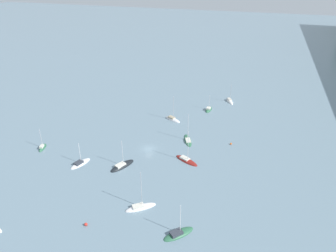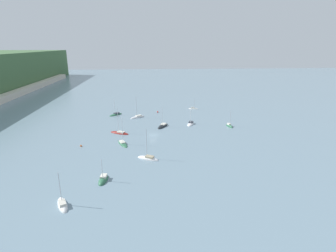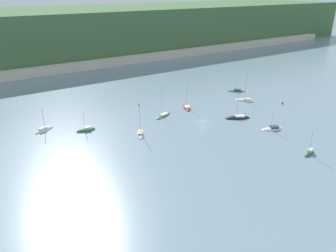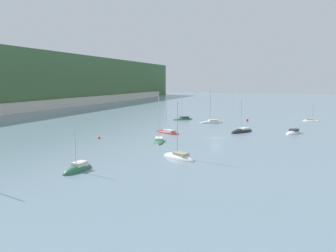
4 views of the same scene
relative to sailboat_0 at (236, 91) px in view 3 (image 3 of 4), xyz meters
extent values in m
plane|color=slate|center=(-33.57, -18.57, -0.11)|extent=(600.00, 600.00, 0.00)
cube|color=#42663D|center=(-33.57, 121.84, 14.35)|extent=(465.66, 85.86, 28.91)
cube|color=beige|center=(-33.57, 75.41, 2.02)|extent=(395.81, 6.00, 4.25)
ellipsoid|color=#2D6647|center=(-0.05, 0.05, -0.11)|extent=(7.56, 7.43, 1.34)
cube|color=#333842|center=(0.41, -0.39, 0.62)|extent=(3.35, 3.33, 0.71)
cylinder|color=silver|center=(-0.34, 0.33, 4.35)|extent=(0.14, 0.14, 8.18)
ellipsoid|color=maroon|center=(-30.18, -4.89, -0.11)|extent=(6.26, 8.73, 1.42)
cube|color=silver|center=(-30.50, -5.49, 0.54)|extent=(2.98, 3.54, 0.52)
cylinder|color=silver|center=(-29.97, -4.51, 5.50)|extent=(0.14, 0.14, 10.43)
ellipsoid|color=silver|center=(-19.63, -36.22, -0.11)|extent=(7.80, 4.98, 1.44)
cube|color=#333842|center=(-19.08, -36.43, 0.65)|extent=(3.11, 2.59, 0.72)
cylinder|color=silver|center=(-19.98, -36.09, 3.73)|extent=(0.14, 0.14, 6.88)
ellipsoid|color=silver|center=(-6.06, -11.47, -0.11)|extent=(6.67, 7.89, 1.70)
cube|color=silver|center=(-5.67, -11.99, 0.68)|extent=(3.01, 3.29, 0.64)
cylinder|color=#B2B2B7|center=(-6.30, -11.14, 5.67)|extent=(0.14, 0.14, 10.63)
ellipsoid|color=black|center=(-22.02, -23.23, -0.11)|extent=(9.10, 6.46, 1.90)
cube|color=silver|center=(-21.39, -23.55, 0.69)|extent=(3.70, 3.14, 0.55)
cylinder|color=silver|center=(-22.41, -23.02, 4.53)|extent=(0.14, 0.14, 8.24)
ellipsoid|color=#2D6647|center=(-24.51, -52.97, -0.11)|extent=(5.39, 2.55, 1.95)
cube|color=silver|center=(-24.10, -52.88, 0.84)|extent=(2.05, 1.40, 0.81)
cylinder|color=#B2B2B7|center=(-24.76, -53.03, 3.75)|extent=(0.14, 0.14, 6.65)
ellipsoid|color=silver|center=(-56.58, -16.46, -0.11)|extent=(5.52, 7.59, 1.79)
cube|color=tan|center=(-56.86, -16.98, 0.73)|extent=(2.66, 3.10, 0.68)
cylinder|color=#B2B2B7|center=(-56.40, -16.13, 5.14)|extent=(0.14, 0.14, 9.50)
ellipsoid|color=#2D6647|center=(-69.49, -4.37, -0.11)|extent=(6.27, 2.81, 1.98)
cube|color=silver|center=(-69.01, -4.42, 0.83)|extent=(2.34, 1.75, 0.78)
cylinder|color=silver|center=(-69.79, -4.34, 3.36)|extent=(0.14, 0.14, 5.84)
ellipsoid|color=#2D6647|center=(-42.51, -7.27, -0.11)|extent=(8.91, 5.33, 1.10)
cube|color=silver|center=(-41.87, -7.01, 0.45)|extent=(3.50, 2.65, 0.50)
cylinder|color=silver|center=(-42.91, -7.42, 5.10)|extent=(0.14, 0.14, 9.81)
ellipsoid|color=white|center=(-80.41, 3.11, -0.11)|extent=(7.04, 4.67, 1.91)
cube|color=beige|center=(-80.91, 2.88, 0.77)|extent=(2.82, 2.29, 0.71)
cylinder|color=#B2B2B7|center=(-80.10, 3.25, 4.23)|extent=(0.14, 0.14, 7.62)
sphere|color=red|center=(3.29, -22.01, 0.28)|extent=(0.78, 0.78, 0.78)
sphere|color=orange|center=(-43.96, 7.48, 0.20)|extent=(0.62, 0.62, 0.62)
camera|label=1|loc=(53.93, 12.65, 57.84)|focal=35.00mm
camera|label=2|loc=(-133.67, -16.84, 34.89)|focal=28.00mm
camera|label=3|loc=(-100.19, -97.32, 41.95)|focal=35.00mm
camera|label=4|loc=(-110.64, -33.68, 13.52)|focal=35.00mm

